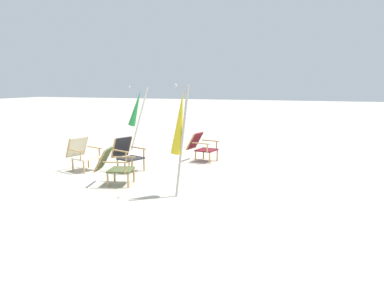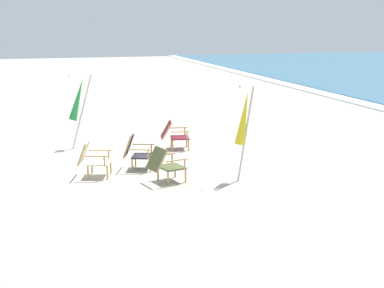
% 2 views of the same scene
% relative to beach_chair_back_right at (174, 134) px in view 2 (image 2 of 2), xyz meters
% --- Properties ---
extents(ground_plane, '(80.00, 80.00, 0.00)m').
position_rel_beach_chair_back_right_xyz_m(ground_plane, '(0.73, -1.28, -0.42)').
color(ground_plane, '#B7AF9E').
extents(beach_chair_back_right, '(0.69, 0.84, 0.78)m').
position_rel_beach_chair_back_right_xyz_m(beach_chair_back_right, '(0.00, 0.00, 0.00)').
color(beach_chair_back_right, maroon).
rests_on(beach_chair_back_right, ground).
extents(beach_chair_back_left, '(0.77, 0.83, 0.82)m').
position_rel_beach_chair_back_right_xyz_m(beach_chair_back_left, '(1.72, -1.34, 0.01)').
color(beach_chair_back_left, '#28282D').
rests_on(beach_chair_back_left, ground).
extents(beach_chair_front_left, '(0.75, 0.87, 0.78)m').
position_rel_beach_chair_back_right_xyz_m(beach_chair_front_left, '(2.96, -0.95, 0.00)').
color(beach_chair_front_left, '#515B33').
rests_on(beach_chair_front_left, ground).
extents(beach_chair_front_right, '(0.75, 0.83, 0.81)m').
position_rel_beach_chair_back_right_xyz_m(beach_chair_front_right, '(2.05, -2.40, 0.01)').
color(beach_chair_front_right, beige).
rests_on(beach_chair_front_right, ground).
extents(umbrella_furled_yellow, '(0.31, 0.42, 2.11)m').
position_rel_beach_chair_back_right_xyz_m(umbrella_furled_yellow, '(3.31, 0.72, 0.96)').
color(umbrella_furled_yellow, '#B7B2A8').
rests_on(umbrella_furled_yellow, ground).
extents(umbrella_furled_green, '(0.30, 0.70, 2.05)m').
position_rel_beach_chair_back_right_xyz_m(umbrella_furled_green, '(-0.85, -2.46, 0.92)').
color(umbrella_furled_green, '#B7B2A8').
rests_on(umbrella_furled_green, ground).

